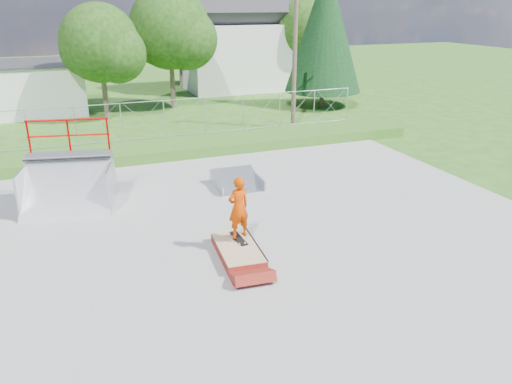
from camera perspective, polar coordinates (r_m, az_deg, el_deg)
ground at (r=15.15m, az=-2.14°, el=-5.00°), size 120.00×120.00×0.00m
concrete_pad at (r=15.14m, az=-2.14°, el=-4.93°), size 20.00×16.00×0.04m
grass_berm at (r=23.69m, az=-9.78°, el=5.02°), size 24.00×3.00×0.50m
grind_box at (r=13.91m, az=-2.10°, el=-6.74°), size 1.24×2.29×0.33m
quarter_pipe at (r=17.67m, az=-20.93°, el=2.43°), size 3.30×2.97×2.86m
flat_bank_ramp at (r=18.93m, az=-2.14°, el=1.27°), size 1.71×1.82×0.52m
skateboard at (r=14.11m, az=-1.98°, el=-5.36°), size 0.32×0.82×0.13m
skater at (r=13.74m, az=-2.02°, el=-2.06°), size 0.72×0.55×1.76m
chain_link_fence at (r=24.37m, az=-10.44°, el=8.21°), size 20.00×0.06×1.80m
gable_house at (r=41.23m, az=-2.33°, el=17.03°), size 8.40×6.08×8.94m
utility_pole at (r=27.72m, az=4.45°, el=15.43°), size 0.24×0.24×8.00m
tree_left_near at (r=30.93m, az=-16.91°, el=15.65°), size 4.76×4.48×6.65m
tree_center at (r=33.53m, az=-9.28°, el=17.63°), size 5.44×5.12×7.60m
tree_right_far at (r=41.25m, az=5.99°, el=17.92°), size 5.10×4.80×7.12m
tree_back_mid at (r=41.98m, az=-8.30°, el=16.62°), size 4.08×3.84×5.70m
conifer_tree at (r=34.14m, az=7.89°, el=18.09°), size 5.04×5.04×9.10m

